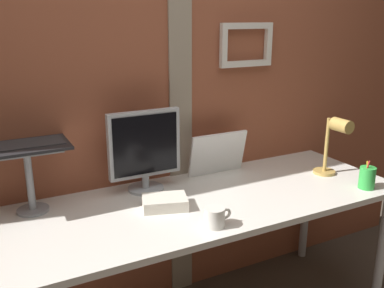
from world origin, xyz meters
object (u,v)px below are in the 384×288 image
Objects in this scene: monitor at (145,148)px; laptop at (23,133)px; pen_cup at (367,178)px; whiteboard_panel at (218,154)px; desk_lamp at (335,141)px; coffee_mug at (215,217)px.

laptop is at bearing 173.50° from monitor.
monitor is 1.13m from pen_cup.
monitor is 1.21× the size of whiteboard_panel.
monitor reaches higher than desk_lamp.
desk_lamp is 0.89m from coffee_mug.
laptop is 1.55m from desk_lamp.
laptop is at bearing 160.02° from pen_cup.
whiteboard_panel is at bearing 137.01° from pen_cup.
coffee_mug is (-0.86, -0.20, -0.16)m from desk_lamp.
monitor is at bearing 163.12° from desk_lamp.
pen_cup is at bearing -26.51° from monitor.
pen_cup is (0.03, -0.20, -0.15)m from desk_lamp.
whiteboard_panel is 0.77m from pen_cup.
pen_cup is 1.22× the size of coffee_mug.
monitor is at bearing 153.49° from pen_cup.
desk_lamp is at bearing 99.15° from pen_cup.
monitor is at bearing -176.35° from whiteboard_panel.
laptop is at bearing 166.75° from desk_lamp.
coffee_mug is at bearing -77.66° from monitor.
laptop reaches higher than coffee_mug.
desk_lamp reaches higher than pen_cup.
laptop reaches higher than monitor.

